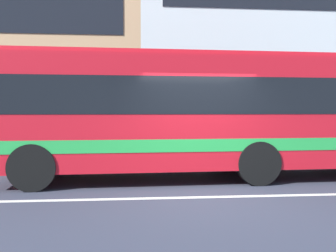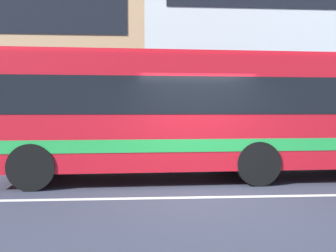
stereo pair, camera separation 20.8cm
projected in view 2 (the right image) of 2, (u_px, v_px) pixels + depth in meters
ground_plane at (206, 197)px, 7.17m from camera, size 160.00×160.00×0.00m
lane_centre_line at (206, 197)px, 7.17m from camera, size 60.00×0.16×0.01m
transit_bus at (218, 111)px, 9.36m from camera, size 10.68×2.98×3.05m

